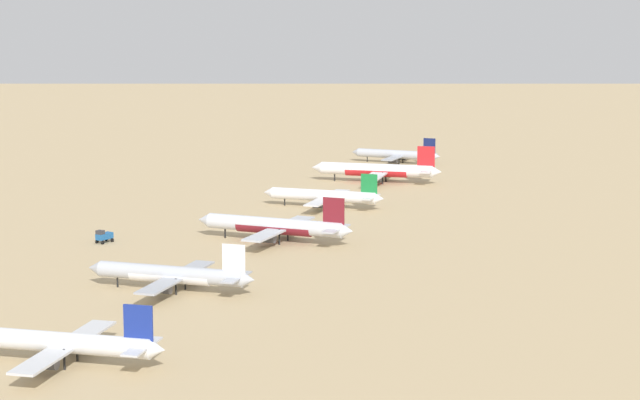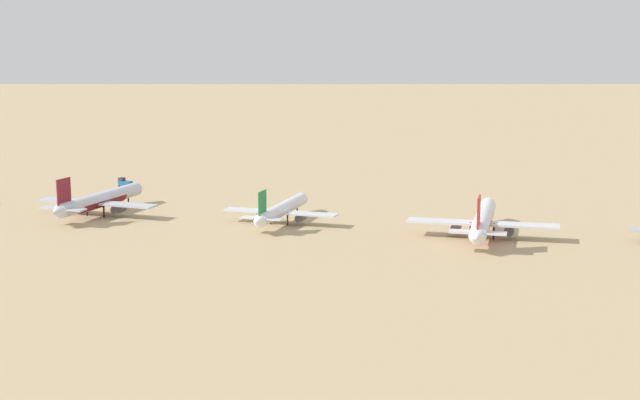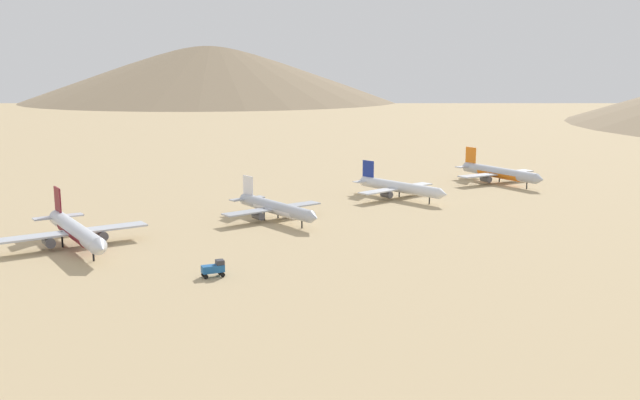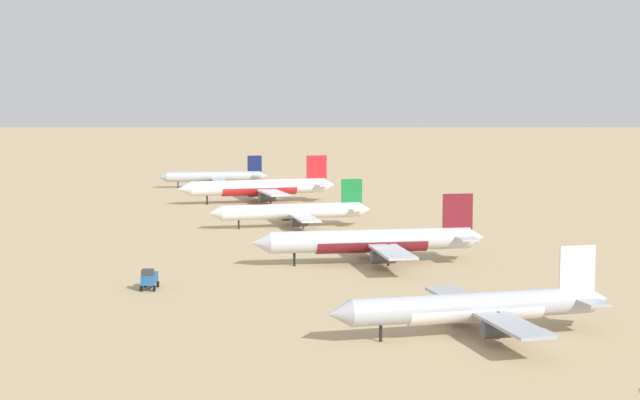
{
  "view_description": "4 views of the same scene",
  "coord_description": "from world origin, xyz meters",
  "px_view_note": "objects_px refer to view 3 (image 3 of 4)",
  "views": [
    {
      "loc": [
        -110.19,
        307.63,
        67.81
      ],
      "look_at": [
        -3.53,
        -40.49,
        6.05
      ],
      "focal_mm": 64.91,
      "sensor_mm": 36.0,
      "label": 1
    },
    {
      "loc": [
        -259.46,
        -144.36,
        56.43
      ],
      "look_at": [
        6.31,
        -69.82,
        6.59
      ],
      "focal_mm": 52.89,
      "sensor_mm": 36.0,
      "label": 2
    },
    {
      "loc": [
        184.37,
        -64.79,
        47.72
      ],
      "look_at": [
        1.33,
        80.25,
        4.27
      ],
      "focal_mm": 39.6,
      "sensor_mm": 36.0,
      "label": 3
    },
    {
      "loc": [
        61.28,
        194.06,
        35.17
      ],
      "look_at": [
        -7.55,
        -63.75,
        6.53
      ],
      "focal_mm": 56.9,
      "sensor_mm": 36.0,
      "label": 4
    }
  ],
  "objects_px": {
    "parked_jet_5": "(399,187)",
    "parked_jet_6": "(499,173)",
    "parked_jet_3": "(75,231)",
    "service_truck": "(214,268)",
    "parked_jet_4": "(275,208)"
  },
  "relations": [
    {
      "from": "parked_jet_3",
      "to": "parked_jet_4",
      "type": "distance_m",
      "value": 62.56
    },
    {
      "from": "parked_jet_3",
      "to": "service_truck",
      "type": "height_order",
      "value": "parked_jet_3"
    },
    {
      "from": "parked_jet_4",
      "to": "parked_jet_5",
      "type": "bearing_deg",
      "value": 93.13
    },
    {
      "from": "parked_jet_5",
      "to": "parked_jet_6",
      "type": "height_order",
      "value": "parked_jet_6"
    },
    {
      "from": "service_truck",
      "to": "parked_jet_5",
      "type": "bearing_deg",
      "value": 113.43
    },
    {
      "from": "parked_jet_5",
      "to": "service_truck",
      "type": "height_order",
      "value": "parked_jet_5"
    },
    {
      "from": "parked_jet_3",
      "to": "parked_jet_6",
      "type": "distance_m",
      "value": 179.01
    },
    {
      "from": "parked_jet_4",
      "to": "service_truck",
      "type": "xyz_separation_m",
      "value": [
        42.42,
        -46.77,
        -2.09
      ]
    },
    {
      "from": "parked_jet_3",
      "to": "service_truck",
      "type": "xyz_separation_m",
      "value": [
        46.93,
        15.63,
        -2.62
      ]
    },
    {
      "from": "parked_jet_5",
      "to": "parked_jet_4",
      "type": "bearing_deg",
      "value": -86.87
    },
    {
      "from": "parked_jet_3",
      "to": "parked_jet_4",
      "type": "height_order",
      "value": "parked_jet_3"
    },
    {
      "from": "parked_jet_4",
      "to": "parked_jet_6",
      "type": "height_order",
      "value": "parked_jet_6"
    },
    {
      "from": "parked_jet_5",
      "to": "service_truck",
      "type": "bearing_deg",
      "value": -66.57
    },
    {
      "from": "parked_jet_5",
      "to": "parked_jet_6",
      "type": "bearing_deg",
      "value": 89.0
    },
    {
      "from": "parked_jet_4",
      "to": "parked_jet_5",
      "type": "xyz_separation_m",
      "value": [
        -3.19,
        58.45,
        0.12
      ]
    }
  ]
}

